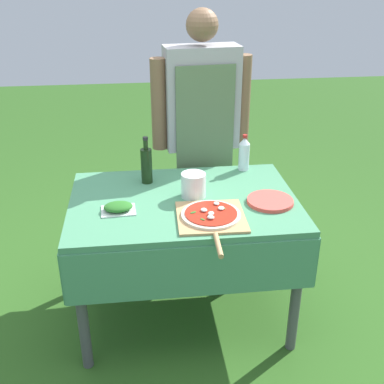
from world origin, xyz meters
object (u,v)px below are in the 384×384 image
(person_cook, at_px, (201,123))
(pizza_on_peel, at_px, (211,216))
(prep_table, at_px, (184,217))
(plate_stack, at_px, (270,201))
(herb_container, at_px, (118,207))
(water_bottle, at_px, (244,154))
(oil_bottle, at_px, (146,165))
(mixing_tub, at_px, (193,185))

(person_cook, height_order, pizza_on_peel, person_cook)
(prep_table, xyz_separation_m, plate_stack, (0.45, -0.10, 0.12))
(herb_container, bearing_deg, water_bottle, 31.11)
(oil_bottle, xyz_separation_m, plate_stack, (0.63, -0.34, -0.10))
(prep_table, xyz_separation_m, water_bottle, (0.40, 0.36, 0.21))
(herb_container, bearing_deg, pizza_on_peel, -16.54)
(herb_container, bearing_deg, person_cook, 53.24)
(pizza_on_peel, height_order, mixing_tub, mixing_tub)
(mixing_tub, bearing_deg, water_bottle, 43.49)
(person_cook, distance_m, herb_container, 0.90)
(prep_table, relative_size, mixing_tub, 9.20)
(herb_container, xyz_separation_m, mixing_tub, (0.40, 0.12, 0.05))
(water_bottle, bearing_deg, prep_table, -138.51)
(mixing_tub, xyz_separation_m, plate_stack, (0.39, -0.12, -0.06))
(prep_table, height_order, oil_bottle, oil_bottle)
(person_cook, bearing_deg, herb_container, 47.72)
(prep_table, height_order, herb_container, herb_container)
(oil_bottle, distance_m, herb_container, 0.38)
(person_cook, bearing_deg, pizza_on_peel, 80.08)
(mixing_tub, relative_size, plate_stack, 0.54)
(pizza_on_peel, height_order, herb_container, same)
(oil_bottle, bearing_deg, water_bottle, 11.18)
(mixing_tub, bearing_deg, prep_table, -153.86)
(water_bottle, xyz_separation_m, plate_stack, (0.04, -0.45, -0.09))
(pizza_on_peel, bearing_deg, herb_container, 165.24)
(person_cook, bearing_deg, plate_stack, 105.60)
(prep_table, relative_size, herb_container, 6.79)
(mixing_tub, bearing_deg, pizza_on_peel, -77.54)
(oil_bottle, bearing_deg, person_cook, 45.04)
(pizza_on_peel, relative_size, plate_stack, 2.16)
(person_cook, bearing_deg, prep_table, 68.09)
(prep_table, height_order, pizza_on_peel, pizza_on_peel)
(water_bottle, distance_m, herb_container, 0.88)
(water_bottle, bearing_deg, herb_container, -148.89)
(person_cook, height_order, herb_container, person_cook)
(person_cook, distance_m, water_bottle, 0.36)
(herb_container, distance_m, mixing_tub, 0.42)
(prep_table, bearing_deg, water_bottle, 41.49)
(oil_bottle, xyz_separation_m, herb_container, (-0.16, -0.34, -0.09))
(pizza_on_peel, relative_size, oil_bottle, 1.94)
(oil_bottle, height_order, water_bottle, oil_bottle)
(person_cook, bearing_deg, oil_bottle, 39.52)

